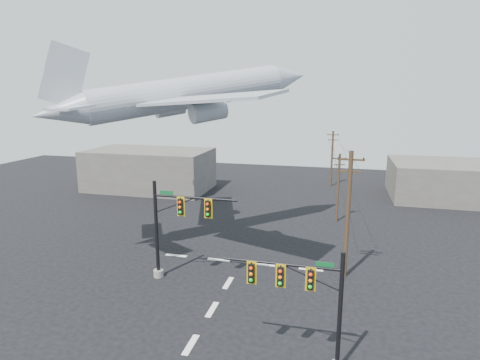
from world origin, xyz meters
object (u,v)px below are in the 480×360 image
(utility_pole_c, at_px, (332,158))
(signal_mast_near, at_px, (309,303))
(utility_pole_b, at_px, (338,187))
(signal_mast_far, at_px, (173,229))
(airliner, at_px, (189,94))
(utility_pole_a, at_px, (348,213))

(utility_pole_c, bearing_deg, signal_mast_near, -93.49)
(utility_pole_b, bearing_deg, signal_mast_far, -142.08)
(utility_pole_c, distance_m, airliner, 33.08)
(signal_mast_near, distance_m, utility_pole_c, 43.99)
(signal_mast_near, height_order, utility_pole_b, utility_pole_b)
(signal_mast_near, bearing_deg, signal_mast_far, 144.14)
(utility_pole_b, bearing_deg, utility_pole_c, 75.71)
(signal_mast_near, xyz_separation_m, utility_pole_a, (1.94, 11.60, 1.53))
(signal_mast_far, bearing_deg, utility_pole_c, 73.06)
(signal_mast_near, bearing_deg, utility_pole_c, 90.08)
(utility_pole_b, height_order, utility_pole_c, utility_pole_c)
(airliner, bearing_deg, signal_mast_far, -125.19)
(signal_mast_near, xyz_separation_m, utility_pole_b, (1.12, 25.97, 0.30))
(utility_pole_c, bearing_deg, utility_pole_b, -89.82)
(utility_pole_a, bearing_deg, airliner, 168.82)
(utility_pole_b, relative_size, utility_pole_c, 0.90)
(signal_mast_near, bearing_deg, airliner, 129.30)
(utility_pole_b, bearing_deg, signal_mast_near, -110.52)
(signal_mast_near, height_order, airliner, airliner)
(signal_mast_near, height_order, signal_mast_far, signal_mast_far)
(airliner, bearing_deg, utility_pole_a, -56.44)
(signal_mast_near, distance_m, airliner, 21.74)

